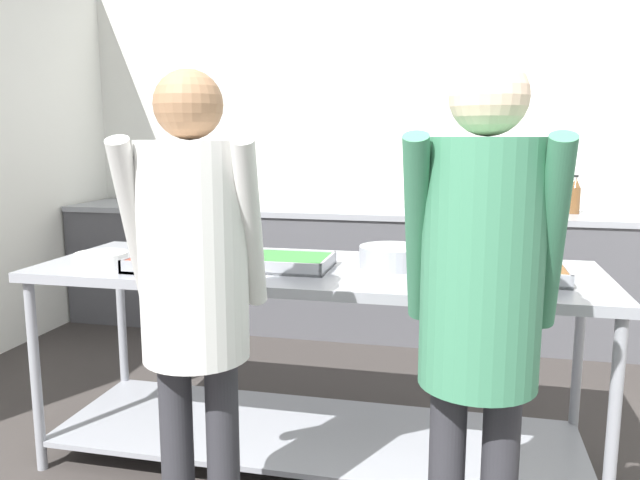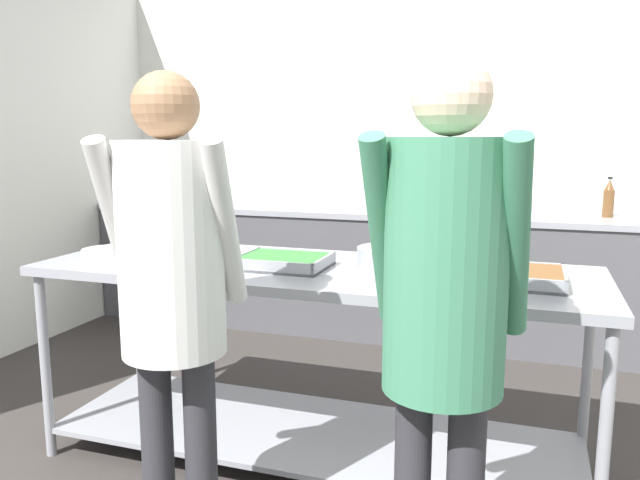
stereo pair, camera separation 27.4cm
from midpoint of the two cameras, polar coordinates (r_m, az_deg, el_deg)
wall_rear at (r=4.83m, az=10.75°, el=7.99°), size 4.97×0.06×2.65m
back_counter at (r=4.57m, az=9.78°, el=-3.03°), size 4.81×0.65×0.91m
serving_counter at (r=2.74m, az=2.22°, el=-8.33°), size 2.39×0.80×0.88m
plate_stack at (r=2.87m, az=-16.28°, el=-1.38°), size 0.23×0.23×0.06m
serving_tray_greens at (r=2.70m, az=-9.86°, el=-1.92°), size 0.41×0.27×0.05m
serving_tray_roast at (r=2.64m, az=-0.37°, el=-2.04°), size 0.37×0.29×0.05m
sauce_pan at (r=2.66m, az=9.49°, el=-1.59°), size 0.43×0.29×0.09m
serving_tray_vegetables at (r=2.52m, az=19.58°, el=-3.13°), size 0.44×0.32×0.05m
guest_serving_left at (r=2.01m, az=-9.62°, el=-2.80°), size 0.48×0.39×1.63m
guest_serving_right at (r=1.74m, az=15.82°, el=-4.65°), size 0.43×0.33×1.65m
water_bottle at (r=4.54m, az=26.49°, el=3.38°), size 0.07×0.07×0.26m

